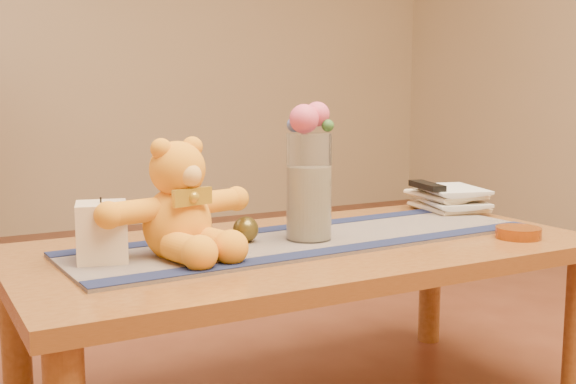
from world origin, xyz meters
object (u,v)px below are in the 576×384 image
amber_dish (518,233)px  pillar_candle (102,232)px  book_bottom (425,210)px  teddy_bear (177,200)px  glass_vase (309,187)px  tv_remote (427,186)px  bronze_ball (246,229)px

amber_dish → pillar_candle: bearing=166.6°
book_bottom → teddy_bear: bearing=-158.2°
teddy_bear → pillar_candle: teddy_bear is taller
pillar_candle → amber_dish: bearing=-13.4°
glass_vase → tv_remote: 0.55m
glass_vase → book_bottom: 0.57m
tv_remote → book_bottom: bearing=90.0°
pillar_candle → glass_vase: (0.50, -0.02, 0.07)m
glass_vase → teddy_bear: bearing=179.2°
teddy_bear → amber_dish: 0.86m
bronze_ball → book_bottom: (0.67, 0.15, -0.03)m
tv_remote → bronze_ball: bearing=-155.9°
book_bottom → tv_remote: bearing=-93.0°
bronze_ball → pillar_candle: bearing=-176.7°
glass_vase → book_bottom: glass_vase is taller
tv_remote → amber_dish: 0.40m
teddy_bear → book_bottom: size_ratio=1.62×
amber_dish → book_bottom: bearing=85.5°
glass_vase → pillar_candle: bearing=177.2°
bronze_ball → amber_dish: bearing=-21.8°
glass_vase → book_bottom: size_ratio=1.17×
pillar_candle → bronze_ball: size_ratio=2.02×
bronze_ball → tv_remote: (0.67, 0.14, 0.05)m
teddy_bear → pillar_candle: (-0.16, 0.02, -0.06)m
glass_vase → bronze_ball: (-0.15, 0.04, -0.10)m
teddy_bear → glass_vase: glass_vase is taller
teddy_bear → glass_vase: size_ratio=1.39×
glass_vase → bronze_ball: bearing=163.3°
glass_vase → tv_remote: bearing=19.3°
pillar_candle → glass_vase: size_ratio=0.48×
tv_remote → glass_vase: bearing=-148.2°
pillar_candle → amber_dish: size_ratio=1.11×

